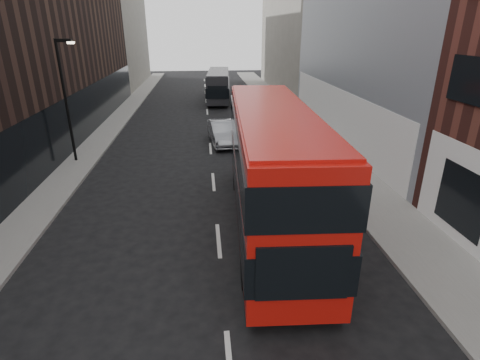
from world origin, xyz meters
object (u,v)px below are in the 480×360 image
object	(u,v)px
street_lamp	(66,94)
car_b	(223,132)
red_bus	(272,164)
car_c	(250,112)
car_a	(260,170)
grey_bus	(218,85)

from	to	relation	value
street_lamp	car_b	bearing A→B (deg)	19.31
street_lamp	red_bus	bearing A→B (deg)	-41.13
car_b	street_lamp	bearing A→B (deg)	-166.53
car_b	car_c	bearing A→B (deg)	62.01
street_lamp	car_b	distance (m)	10.27
car_a	street_lamp	bearing A→B (deg)	155.25
red_bus	grey_bus	distance (m)	29.10
street_lamp	car_a	distance (m)	12.07
street_lamp	grey_bus	world-z (taller)	street_lamp
red_bus	car_b	world-z (taller)	red_bus
car_b	car_c	world-z (taller)	car_b
street_lamp	car_b	size ratio (longest dim) A/B	1.46
red_bus	car_a	bearing A→B (deg)	89.34
car_a	car_c	xyz separation A→B (m)	(1.32, 14.62, 0.04)
grey_bus	car_b	size ratio (longest dim) A/B	2.13
grey_bus	car_c	bearing A→B (deg)	-72.16
red_bus	car_b	distance (m)	12.52
car_a	car_b	bearing A→B (deg)	99.03
car_c	red_bus	bearing A→B (deg)	-93.59
red_bus	car_b	bearing A→B (deg)	98.81
street_lamp	car_c	bearing A→B (deg)	40.53
car_c	car_b	bearing A→B (deg)	-110.97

